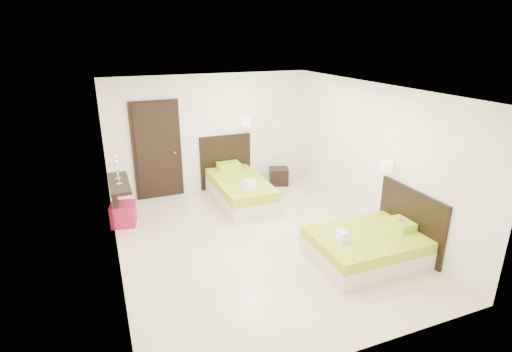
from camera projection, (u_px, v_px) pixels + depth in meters
name	position (u px, v px, depth m)	size (l,w,h in m)	color
floor	(257.00, 242.00, 6.89)	(5.50, 5.50, 0.00)	beige
bed_single	(239.00, 188.00, 8.50)	(1.20, 1.99, 1.64)	beige
bed_double	(370.00, 244.00, 6.31)	(1.71, 1.45, 1.41)	beige
nightstand	(279.00, 176.00, 9.49)	(0.44, 0.39, 0.39)	black
ottoman	(123.00, 214.00, 7.45)	(0.43, 0.43, 0.43)	maroon
door	(157.00, 151.00, 8.47)	(1.02, 0.15, 2.14)	black
console_shelf	(119.00, 183.00, 7.28)	(0.35, 1.20, 0.78)	black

